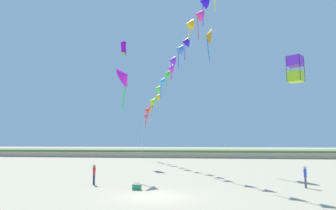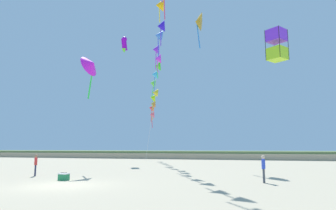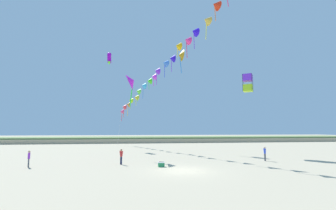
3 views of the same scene
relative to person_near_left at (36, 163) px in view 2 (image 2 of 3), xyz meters
name	(u,v)px [view 2 (image 2 of 3)]	position (x,y,z in m)	size (l,w,h in m)	color
ground_plane	(62,186)	(5.25, -4.02, -0.86)	(240.00, 240.00, 0.00)	tan
dune_ridge	(208,155)	(5.25, 39.88, -0.17)	(120.00, 13.15, 1.39)	tan
person_near_left	(36,163)	(0.00, 0.00, 0.00)	(0.41, 0.42, 1.48)	#282D4C
person_near_right	(264,167)	(15.24, 0.33, 0.02)	(0.21, 0.53, 1.52)	#474C56
kite_banner_string	(157,49)	(4.79, 11.91, 11.79)	(14.35, 33.51, 18.25)	#E04284
large_kite_low_lead	(124,44)	(-4.06, 21.87, 16.65)	(0.85, 1.25, 2.52)	#8B0AC0
large_kite_mid_trail	(91,65)	(0.75, 5.40, 8.54)	(1.66, 2.16, 4.21)	#E920E5
large_kite_high_solo	(277,45)	(16.62, 6.00, 8.93)	(1.71, 1.71, 2.41)	#A2DD23
large_kite_outer_drift	(198,22)	(8.86, 14.28, 15.29)	(1.11, 2.13, 4.22)	#C48D14
beach_cooler	(64,177)	(3.71, -1.83, -0.64)	(0.58, 0.41, 0.46)	#23844C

